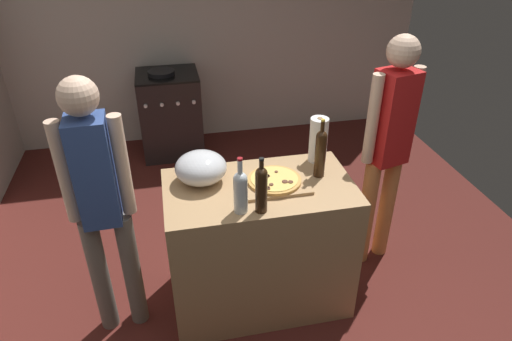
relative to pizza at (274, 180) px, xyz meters
The scene contains 13 objects.
ground_plane 1.41m from the pizza, 96.03° to the left, with size 4.72×3.79×0.02m, color #511E19.
kitchen_wall_rear 2.69m from the pizza, 92.33° to the left, with size 4.72×0.10×2.60m, color #BCB7AD.
counter 0.50m from the pizza, behind, with size 1.14×0.65×0.91m, color tan.
cutting_board 0.02m from the pizza, 26.88° to the left, with size 0.40×0.32×0.02m, color tan.
pizza is the anchor object (origin of this frame).
mixing_bowl 0.45m from the pizza, 163.60° to the left, with size 0.31×0.31×0.19m.
paper_towel_roll 0.43m from the pizza, 33.21° to the left, with size 0.12×0.12×0.30m.
wine_bottle_clear 0.33m from the pizza, ahead, with size 0.07×0.07×0.38m.
wine_bottle_amber 0.31m from the pizza, 118.79° to the right, with size 0.07×0.07×0.33m.
wine_bottle_green 0.35m from the pizza, 137.37° to the right, with size 0.08×0.08×0.33m.
stove 2.39m from the pizza, 103.65° to the left, with size 0.62×0.59×0.92m.
person_in_stripes 1.00m from the pizza, behind, with size 0.37×0.21×1.67m.
person_in_red 0.88m from the pizza, 15.69° to the left, with size 0.39×0.25×1.71m.
Camera 1 is at (-0.48, -1.65, 2.39)m, focal length 31.77 mm.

